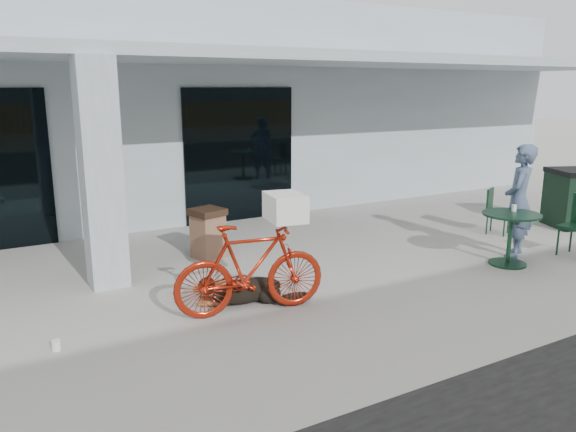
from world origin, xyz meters
TOP-DOWN VIEW (x-y plane):
  - ground at (0.00, 0.00)m, footprint 80.00×80.00m
  - building at (0.00, 8.50)m, footprint 22.00×7.00m
  - storefront_glass_right at (1.80, 4.98)m, footprint 2.40×0.06m
  - column at (-1.50, 2.30)m, footprint 0.50×0.50m
  - overhang at (0.00, 3.60)m, footprint 22.00×2.80m
  - bicycle at (-0.21, 0.40)m, footprint 1.95×0.84m
  - laundry_basket at (0.24, 0.32)m, footprint 0.50×0.62m
  - dog at (-0.11, 0.70)m, footprint 1.17×0.79m
  - cup_near_dog at (-2.44, 0.50)m, footprint 0.12×0.12m
  - cafe_table_far at (4.12, 0.12)m, footprint 0.92×0.92m
  - cafe_chair_far_a at (5.50, 1.50)m, footprint 0.53×0.55m
  - person at (4.61, 0.40)m, footprint 0.80×0.73m
  - cup_on_table at (4.28, 0.22)m, footprint 0.08×0.08m
  - trash_receptacle at (0.20, 2.80)m, footprint 0.59×0.59m
  - wheeled_bin at (7.17, 1.20)m, footprint 0.99×1.09m

SIDE VIEW (x-z plane):
  - ground at x=0.00m, z-range 0.00..0.00m
  - cup_near_dog at x=-2.44m, z-range 0.00..0.11m
  - dog at x=-0.11m, z-range 0.00..0.37m
  - trash_receptacle at x=0.20m, z-range 0.00..0.81m
  - cafe_table_far at x=4.12m, z-range 0.00..0.82m
  - cafe_chair_far_a at x=5.50m, z-range 0.00..0.85m
  - bicycle at x=-0.21m, z-range 0.00..1.13m
  - wheeled_bin at x=7.17m, z-range 0.00..1.14m
  - cup_on_table at x=4.28m, z-range 0.82..0.92m
  - person at x=4.61m, z-range 0.00..1.83m
  - laundry_basket at x=0.24m, z-range 1.13..1.46m
  - storefront_glass_right at x=1.80m, z-range 0.00..2.70m
  - column at x=-1.50m, z-range 0.00..3.12m
  - building at x=0.00m, z-range 0.00..4.50m
  - overhang at x=0.00m, z-range 3.12..3.30m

